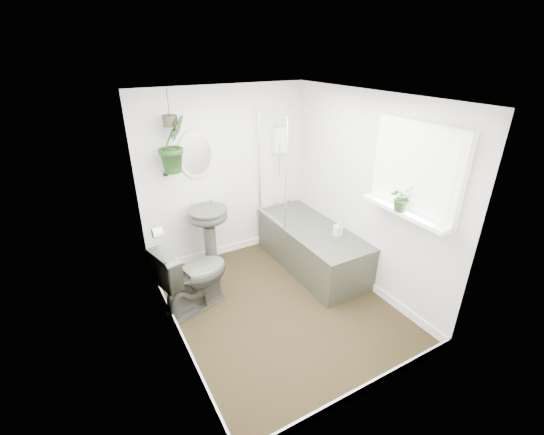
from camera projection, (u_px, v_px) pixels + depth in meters
floor at (278, 305)px, 4.21m from camera, size 2.30×2.80×0.02m
ceiling at (280, 96)px, 3.22m from camera, size 2.30×2.80×0.02m
wall_back at (226, 175)px, 4.83m from camera, size 2.30×0.02×2.30m
wall_front at (378, 286)px, 2.61m from camera, size 2.30×0.02×2.30m
wall_left at (166, 241)px, 3.20m from camera, size 0.02×2.80×2.30m
wall_right at (365, 194)px, 4.23m from camera, size 0.02×2.80×2.30m
skirting at (278, 301)px, 4.19m from camera, size 2.30×2.80×0.10m
bathtub at (312, 247)px, 4.83m from camera, size 0.72×1.72×0.58m
bath_screen at (272, 169)px, 4.65m from camera, size 0.04×0.72×1.40m
shower_box at (280, 140)px, 4.96m from camera, size 0.20×0.10×0.35m
oval_mirror at (197, 154)px, 4.48m from camera, size 0.46×0.03×0.62m
wall_sconce at (165, 167)px, 4.34m from camera, size 0.04×0.04×0.22m
toilet_roll_holder at (157, 232)px, 3.89m from camera, size 0.11×0.11×0.11m
window_recess at (416, 170)px, 3.43m from camera, size 0.08×1.00×0.90m
window_sill at (404, 212)px, 3.58m from camera, size 0.18×1.00×0.04m
window_blinds at (413, 170)px, 3.41m from camera, size 0.01×0.86×0.76m
toilet at (193, 275)px, 4.01m from camera, size 0.91×0.66×0.83m
pedestal_sink at (210, 239)px, 4.74m from camera, size 0.59×0.53×0.86m
sill_plant at (402, 198)px, 3.51m from camera, size 0.29×0.27×0.26m
hanging_plant at (173, 144)px, 4.13m from camera, size 0.44×0.41×0.65m
soap_bottle at (338, 228)px, 4.46m from camera, size 0.10×0.10×0.20m
hanging_pot at (170, 121)px, 4.02m from camera, size 0.16×0.16×0.12m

